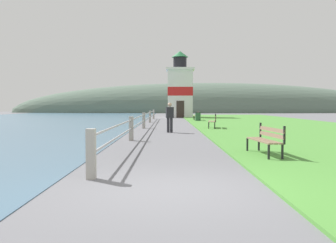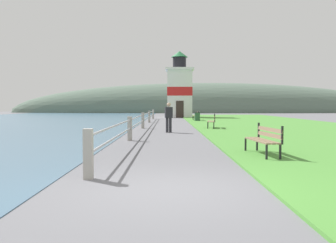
{
  "view_description": "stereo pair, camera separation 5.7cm",
  "coord_description": "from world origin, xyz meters",
  "px_view_note": "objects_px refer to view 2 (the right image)",
  "views": [
    {
      "loc": [
        -0.08,
        -6.48,
        1.49
      ],
      "look_at": [
        0.04,
        20.65,
        0.3
      ],
      "focal_mm": 40.0,
      "sensor_mm": 36.0,
      "label": 1
    },
    {
      "loc": [
        -0.02,
        -6.48,
        1.49
      ],
      "look_at": [
        0.04,
        20.65,
        0.3
      ],
      "focal_mm": 40.0,
      "sensor_mm": 36.0,
      "label": 2
    }
  ],
  "objects_px": {
    "lighthouse": "(179,89)",
    "trash_bin": "(196,117)",
    "park_bench_near": "(264,138)",
    "park_bench_far": "(195,115)",
    "person_strolling": "(168,116)",
    "park_bench_midway": "(211,120)"
  },
  "relations": [
    {
      "from": "lighthouse",
      "to": "trash_bin",
      "type": "distance_m",
      "value": 11.68
    },
    {
      "from": "lighthouse",
      "to": "park_bench_near",
      "type": "bearing_deg",
      "value": -87.67
    },
    {
      "from": "park_bench_far",
      "to": "lighthouse",
      "type": "xyz_separation_m",
      "value": [
        -1.33,
        9.28,
        2.87
      ]
    },
    {
      "from": "person_strolling",
      "to": "trash_bin",
      "type": "xyz_separation_m",
      "value": [
        2.64,
        13.81,
        -0.46
      ]
    },
    {
      "from": "trash_bin",
      "to": "park_bench_near",
      "type": "bearing_deg",
      "value": -89.71
    },
    {
      "from": "park_bench_midway",
      "to": "trash_bin",
      "type": "height_order",
      "value": "park_bench_midway"
    },
    {
      "from": "person_strolling",
      "to": "trash_bin",
      "type": "bearing_deg",
      "value": -24.71
    },
    {
      "from": "park_bench_near",
      "to": "person_strolling",
      "type": "height_order",
      "value": "person_strolling"
    },
    {
      "from": "lighthouse",
      "to": "person_strolling",
      "type": "distance_m",
      "value": 25.19
    },
    {
      "from": "park_bench_far",
      "to": "park_bench_near",
      "type": "bearing_deg",
      "value": 90.78
    },
    {
      "from": "park_bench_far",
      "to": "person_strolling",
      "type": "relative_size",
      "value": 1.08
    },
    {
      "from": "park_bench_near",
      "to": "trash_bin",
      "type": "distance_m",
      "value": 23.33
    },
    {
      "from": "park_bench_midway",
      "to": "park_bench_near",
      "type": "bearing_deg",
      "value": 96.78
    },
    {
      "from": "person_strolling",
      "to": "park_bench_far",
      "type": "bearing_deg",
      "value": -23.56
    },
    {
      "from": "park_bench_near",
      "to": "park_bench_midway",
      "type": "relative_size",
      "value": 1.1
    },
    {
      "from": "park_bench_near",
      "to": "park_bench_far",
      "type": "bearing_deg",
      "value": -94.78
    },
    {
      "from": "park_bench_far",
      "to": "person_strolling",
      "type": "height_order",
      "value": "person_strolling"
    },
    {
      "from": "park_bench_near",
      "to": "park_bench_midway",
      "type": "height_order",
      "value": "same"
    },
    {
      "from": "lighthouse",
      "to": "person_strolling",
      "type": "relative_size",
      "value": 4.92
    },
    {
      "from": "park_bench_near",
      "to": "park_bench_far",
      "type": "relative_size",
      "value": 1.13
    },
    {
      "from": "lighthouse",
      "to": "person_strolling",
      "type": "bearing_deg",
      "value": -93.08
    },
    {
      "from": "park_bench_near",
      "to": "lighthouse",
      "type": "distance_m",
      "value": 34.7
    }
  ]
}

